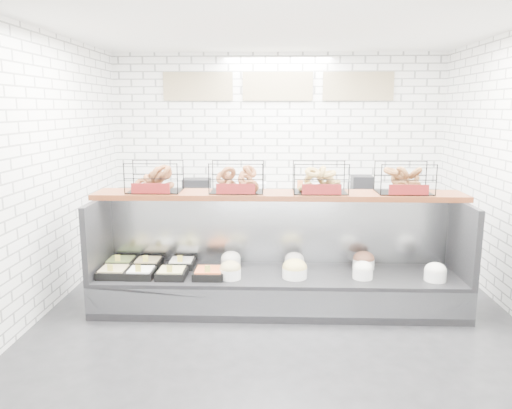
{
  "coord_description": "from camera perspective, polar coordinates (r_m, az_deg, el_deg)",
  "views": [
    {
      "loc": [
        -0.06,
        -4.95,
        2.18
      ],
      "look_at": [
        -0.25,
        0.45,
        1.13
      ],
      "focal_mm": 35.0,
      "sensor_mm": 36.0,
      "label": 1
    }
  ],
  "objects": [
    {
      "name": "display_case",
      "position": [
        5.61,
        2.21,
        -8.35
      ],
      "size": [
        4.0,
        0.9,
        1.2
      ],
      "color": "black",
      "rests_on": "ground"
    },
    {
      "name": "prep_counter",
      "position": [
        7.57,
        2.36,
        -2.1
      ],
      "size": [
        4.0,
        0.6,
        1.2
      ],
      "color": "#93969B",
      "rests_on": "ground"
    },
    {
      "name": "bagel_shelf",
      "position": [
        5.53,
        2.62,
        2.58
      ],
      "size": [
        4.1,
        0.5,
        0.4
      ],
      "color": "#512311",
      "rests_on": "display_case"
    },
    {
      "name": "room_shell",
      "position": [
        5.55,
        2.62,
        9.69
      ],
      "size": [
        5.02,
        5.51,
        3.01
      ],
      "color": "white",
      "rests_on": "ground"
    },
    {
      "name": "ground",
      "position": [
        5.41,
        2.5,
        -12.83
      ],
      "size": [
        5.5,
        5.5,
        0.0
      ],
      "primitive_type": "plane",
      "color": "black",
      "rests_on": "ground"
    }
  ]
}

